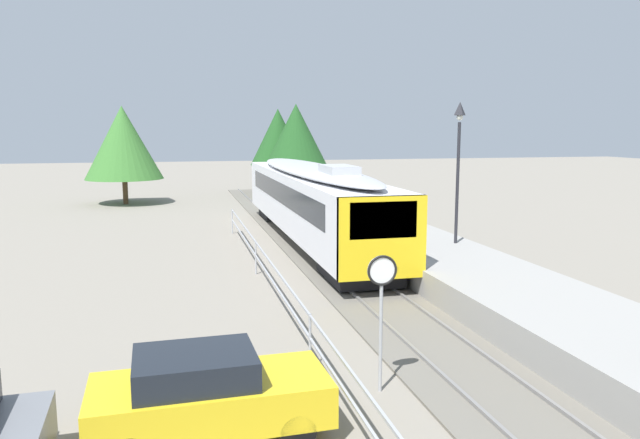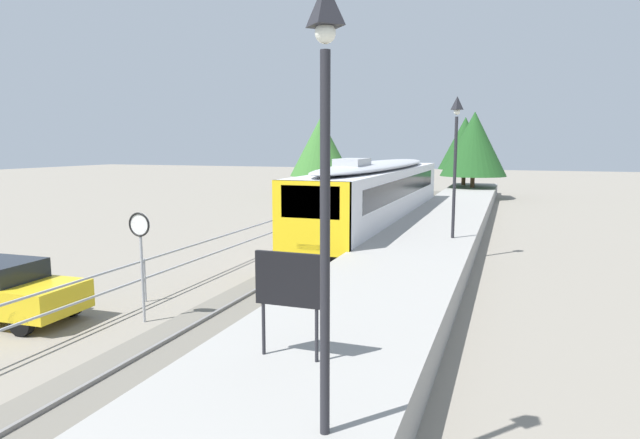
% 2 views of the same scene
% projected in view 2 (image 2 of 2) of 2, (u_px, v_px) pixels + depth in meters
% --- Properties ---
extents(ground_plane, '(160.00, 160.00, 0.00)m').
position_uv_depth(ground_plane, '(291.00, 243.00, 24.48)').
color(ground_plane, gray).
extents(track_rails, '(3.20, 60.00, 0.14)m').
position_uv_depth(track_rails, '(354.00, 246.00, 23.47)').
color(track_rails, '#6B665B').
rests_on(track_rails, ground).
extents(commuter_train, '(2.82, 20.28, 3.74)m').
position_uv_depth(commuter_train, '(379.00, 190.00, 27.47)').
color(commuter_train, silver).
rests_on(commuter_train, track_rails).
extents(station_platform, '(3.90, 60.00, 0.90)m').
position_uv_depth(station_platform, '(429.00, 241.00, 22.32)').
color(station_platform, '#999691').
rests_on(station_platform, ground).
extents(platform_lamp_near_end, '(0.34, 0.34, 5.35)m').
position_uv_depth(platform_lamp_near_end, '(325.00, 129.00, 6.10)').
color(platform_lamp_near_end, '#232328').
rests_on(platform_lamp_near_end, station_platform).
extents(platform_lamp_mid_platform, '(0.34, 0.34, 5.35)m').
position_uv_depth(platform_lamp_mid_platform, '(456.00, 140.00, 20.02)').
color(platform_lamp_mid_platform, '#232328').
rests_on(platform_lamp_mid_platform, station_platform).
extents(platform_notice_board, '(1.20, 0.08, 1.80)m').
position_uv_depth(platform_notice_board, '(289.00, 283.00, 8.77)').
color(platform_notice_board, '#232328').
rests_on(platform_notice_board, station_platform).
extents(speed_limit_sign, '(0.61, 0.10, 2.81)m').
position_uv_depth(speed_limit_sign, '(140.00, 240.00, 13.19)').
color(speed_limit_sign, '#9EA0A5').
rests_on(speed_limit_sign, ground).
extents(carpark_fence, '(0.06, 36.06, 1.25)m').
position_uv_depth(carpark_fence, '(144.00, 271.00, 15.13)').
color(carpark_fence, '#9EA0A5').
rests_on(carpark_fence, ground).
extents(parked_hatchback_yellow, '(4.06, 1.90, 1.53)m').
position_uv_depth(parked_hatchback_yellow, '(3.00, 290.00, 13.56)').
color(parked_hatchback_yellow, gold).
rests_on(parked_hatchback_yellow, ground).
extents(tree_behind_carpark, '(5.39, 5.39, 6.88)m').
position_uv_depth(tree_behind_carpark, '(321.00, 147.00, 46.73)').
color(tree_behind_carpark, brown).
rests_on(tree_behind_carpark, ground).
extents(tree_behind_station_far, '(4.58, 4.58, 6.92)m').
position_uv_depth(tree_behind_station_far, '(465.00, 143.00, 47.32)').
color(tree_behind_station_far, brown).
rests_on(tree_behind_station_far, ground).
extents(tree_distant_left, '(5.46, 5.46, 7.22)m').
position_uv_depth(tree_distant_left, '(474.00, 144.00, 44.46)').
color(tree_distant_left, brown).
rests_on(tree_distant_left, ground).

